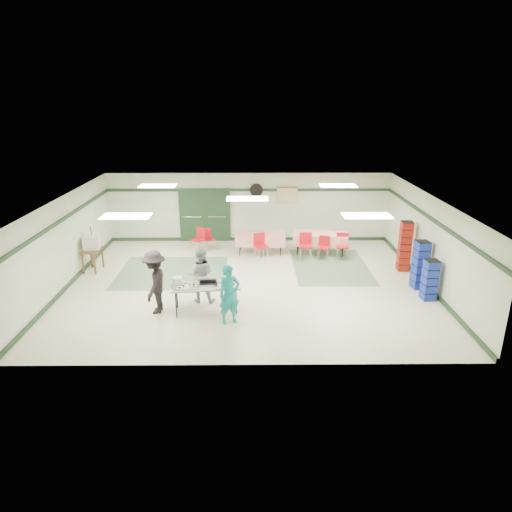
{
  "coord_description": "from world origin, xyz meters",
  "views": [
    {
      "loc": [
        0.14,
        -13.04,
        5.52
      ],
      "look_at": [
        0.25,
        -0.3,
        1.02
      ],
      "focal_mm": 32.0,
      "sensor_mm": 36.0,
      "label": 1
    }
  ],
  "objects_px": {
    "chair_d": "(260,243)",
    "broom": "(94,245)",
    "crate_stack_blue_b": "(430,280)",
    "chair_loose_a": "(208,237)",
    "office_printer": "(91,243)",
    "serving_table": "(206,287)",
    "chair_loose_b": "(199,237)",
    "crate_stack_blue_a": "(420,265)",
    "volunteer_teal": "(229,294)",
    "dining_table_a": "(320,238)",
    "volunteer_dark": "(155,282)",
    "crate_stack_red": "(405,246)",
    "volunteer_grey": "(201,275)",
    "dining_table_b": "(260,238)",
    "chair_c": "(342,243)",
    "chair_a": "(324,245)",
    "chair_b": "(306,243)",
    "printer_table": "(92,253)"
  },
  "relations": [
    {
      "from": "dining_table_a",
      "to": "chair_d",
      "type": "relative_size",
      "value": 2.24
    },
    {
      "from": "dining_table_a",
      "to": "chair_d",
      "type": "bearing_deg",
      "value": -156.35
    },
    {
      "from": "volunteer_dark",
      "to": "broom",
      "type": "distance_m",
      "value": 4.51
    },
    {
      "from": "volunteer_teal",
      "to": "broom",
      "type": "bearing_deg",
      "value": 113.62
    },
    {
      "from": "dining_table_b",
      "to": "chair_b",
      "type": "relative_size",
      "value": 1.94
    },
    {
      "from": "dining_table_b",
      "to": "crate_stack_red",
      "type": "bearing_deg",
      "value": -18.37
    },
    {
      "from": "office_printer",
      "to": "chair_a",
      "type": "bearing_deg",
      "value": -5.07
    },
    {
      "from": "chair_c",
      "to": "office_printer",
      "type": "height_order",
      "value": "office_printer"
    },
    {
      "from": "chair_b",
      "to": "crate_stack_red",
      "type": "distance_m",
      "value": 3.35
    },
    {
      "from": "chair_loose_b",
      "to": "office_printer",
      "type": "relative_size",
      "value": 1.74
    },
    {
      "from": "volunteer_grey",
      "to": "dining_table_b",
      "type": "relative_size",
      "value": 0.88
    },
    {
      "from": "chair_d",
      "to": "broom",
      "type": "xyz_separation_m",
      "value": [
        -5.65,
        -0.69,
        0.16
      ]
    },
    {
      "from": "volunteer_dark",
      "to": "chair_loose_a",
      "type": "bearing_deg",
      "value": 172.75
    },
    {
      "from": "chair_d",
      "to": "office_printer",
      "type": "distance_m",
      "value": 5.69
    },
    {
      "from": "volunteer_grey",
      "to": "chair_d",
      "type": "bearing_deg",
      "value": -111.78
    },
    {
      "from": "chair_d",
      "to": "office_printer",
      "type": "height_order",
      "value": "office_printer"
    },
    {
      "from": "volunteer_dark",
      "to": "chair_b",
      "type": "height_order",
      "value": "volunteer_dark"
    },
    {
      "from": "volunteer_dark",
      "to": "dining_table_a",
      "type": "height_order",
      "value": "volunteer_dark"
    },
    {
      "from": "dining_table_b",
      "to": "chair_loose_a",
      "type": "xyz_separation_m",
      "value": [
        -1.97,
        0.46,
        -0.08
      ]
    },
    {
      "from": "dining_table_b",
      "to": "chair_d",
      "type": "relative_size",
      "value": 1.97
    },
    {
      "from": "serving_table",
      "to": "chair_c",
      "type": "xyz_separation_m",
      "value": [
        4.45,
        4.21,
        -0.15
      ]
    },
    {
      "from": "chair_loose_a",
      "to": "serving_table",
      "type": "bearing_deg",
      "value": -121.85
    },
    {
      "from": "dining_table_b",
      "to": "volunteer_dark",
      "type": "bearing_deg",
      "value": -118.83
    },
    {
      "from": "chair_loose_a",
      "to": "office_printer",
      "type": "distance_m",
      "value": 4.21
    },
    {
      "from": "chair_b",
      "to": "broom",
      "type": "bearing_deg",
      "value": -170.8
    },
    {
      "from": "serving_table",
      "to": "chair_c",
      "type": "distance_m",
      "value": 6.12
    },
    {
      "from": "volunteer_dark",
      "to": "dining_table_a",
      "type": "distance_m",
      "value": 6.99
    },
    {
      "from": "chair_d",
      "to": "crate_stack_blue_b",
      "type": "distance_m",
      "value": 5.89
    },
    {
      "from": "crate_stack_red",
      "to": "dining_table_b",
      "type": "bearing_deg",
      "value": 159.54
    },
    {
      "from": "volunteer_teal",
      "to": "broom",
      "type": "xyz_separation_m",
      "value": [
        -4.78,
        4.17,
        -0.05
      ]
    },
    {
      "from": "chair_loose_b",
      "to": "serving_table",
      "type": "bearing_deg",
      "value": -47.14
    },
    {
      "from": "chair_loose_a",
      "to": "chair_c",
      "type": "bearing_deg",
      "value": -48.36
    },
    {
      "from": "crate_stack_red",
      "to": "crate_stack_blue_b",
      "type": "distance_m",
      "value": 2.33
    },
    {
      "from": "chair_loose_a",
      "to": "crate_stack_blue_b",
      "type": "relative_size",
      "value": 0.67
    },
    {
      "from": "volunteer_teal",
      "to": "dining_table_a",
      "type": "relative_size",
      "value": 0.75
    },
    {
      "from": "dining_table_a",
      "to": "chair_c",
      "type": "relative_size",
      "value": 2.25
    },
    {
      "from": "broom",
      "to": "volunteer_grey",
      "type": "bearing_deg",
      "value": -34.97
    },
    {
      "from": "serving_table",
      "to": "volunteer_grey",
      "type": "height_order",
      "value": "volunteer_grey"
    },
    {
      "from": "volunteer_dark",
      "to": "dining_table_b",
      "type": "height_order",
      "value": "volunteer_dark"
    },
    {
      "from": "serving_table",
      "to": "printer_table",
      "type": "xyz_separation_m",
      "value": [
        -4.04,
        3.06,
        -0.09
      ]
    },
    {
      "from": "chair_loose_b",
      "to": "crate_stack_blue_a",
      "type": "distance_m",
      "value": 7.81
    },
    {
      "from": "volunteer_grey",
      "to": "dining_table_a",
      "type": "xyz_separation_m",
      "value": [
        3.93,
        4.13,
        -0.23
      ]
    },
    {
      "from": "volunteer_grey",
      "to": "office_printer",
      "type": "xyz_separation_m",
      "value": [
        -3.85,
        2.48,
        0.14
      ]
    },
    {
      "from": "chair_b",
      "to": "chair_d",
      "type": "relative_size",
      "value": 1.01
    },
    {
      "from": "dining_table_b",
      "to": "chair_c",
      "type": "relative_size",
      "value": 1.98
    },
    {
      "from": "chair_b",
      "to": "crate_stack_blue_a",
      "type": "relative_size",
      "value": 0.63
    },
    {
      "from": "broom",
      "to": "volunteer_teal",
      "type": "bearing_deg",
      "value": -39.84
    },
    {
      "from": "crate_stack_red",
      "to": "crate_stack_blue_b",
      "type": "xyz_separation_m",
      "value": [
        0.0,
        -2.31,
        -0.24
      ]
    },
    {
      "from": "crate_stack_blue_b",
      "to": "broom",
      "type": "xyz_separation_m",
      "value": [
        -10.38,
        2.82,
        0.13
      ]
    },
    {
      "from": "dining_table_b",
      "to": "crate_stack_blue_b",
      "type": "relative_size",
      "value": 1.53
    }
  ]
}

